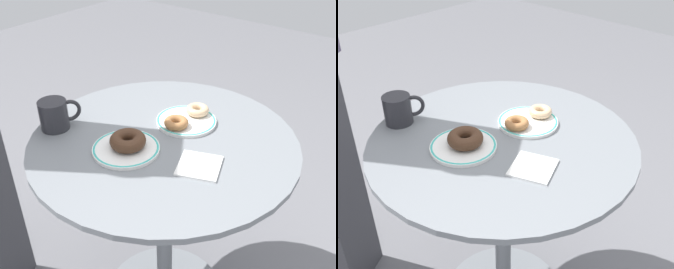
% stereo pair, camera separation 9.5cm
% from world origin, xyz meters
% --- Properties ---
extents(cafe_table, '(0.79, 0.79, 0.75)m').
position_xyz_m(cafe_table, '(0.00, 0.00, 0.50)').
color(cafe_table, slate).
rests_on(cafe_table, ground).
extents(plate_left, '(0.19, 0.19, 0.01)m').
position_xyz_m(plate_left, '(-0.11, 0.04, 0.76)').
color(plate_left, white).
rests_on(plate_left, cafe_table).
extents(plate_right, '(0.19, 0.19, 0.01)m').
position_xyz_m(plate_right, '(0.11, -0.00, 0.76)').
color(plate_right, white).
rests_on(plate_right, cafe_table).
extents(donut_chocolate, '(0.14, 0.14, 0.04)m').
position_xyz_m(donut_chocolate, '(-0.11, 0.04, 0.78)').
color(donut_chocolate, '#422819').
rests_on(donut_chocolate, plate_left).
extents(donut_glazed, '(0.10, 0.10, 0.02)m').
position_xyz_m(donut_glazed, '(0.17, -0.01, 0.78)').
color(donut_glazed, '#E0B789').
rests_on(donut_glazed, plate_right).
extents(donut_cinnamon, '(0.09, 0.09, 0.02)m').
position_xyz_m(donut_cinnamon, '(0.06, -0.00, 0.78)').
color(donut_cinnamon, '#A36B3D').
rests_on(donut_cinnamon, plate_right).
extents(paper_napkin, '(0.15, 0.14, 0.01)m').
position_xyz_m(paper_napkin, '(-0.05, -0.16, 0.76)').
color(paper_napkin, white).
rests_on(paper_napkin, cafe_table).
extents(coffee_mug, '(0.12, 0.09, 0.09)m').
position_xyz_m(coffee_mug, '(-0.16, 0.29, 0.80)').
color(coffee_mug, '#28282D').
rests_on(coffee_mug, cafe_table).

